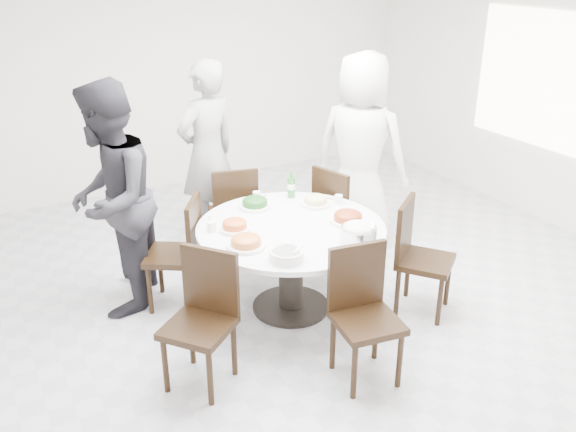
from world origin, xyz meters
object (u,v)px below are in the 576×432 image
soup_bowl (287,255)px  chair_n (233,211)px  chair_ne (343,214)px  diner_left (111,200)px  diner_right (361,151)px  dining_table (291,268)px  chair_nw (173,253)px  rice_bowl (358,235)px  chair_s (367,319)px  chair_sw (198,324)px  chair_se (426,259)px  diner_middle (207,154)px  beverage_bottle (291,185)px

soup_bowl → chair_n: bearing=80.4°
chair_ne → diner_left: size_ratio=0.50×
chair_ne → chair_n: size_ratio=1.00×
diner_right → diner_left: 2.44m
dining_table → chair_nw: chair_nw is taller
diner_left → rice_bowl: bearing=78.7°
chair_s → chair_sw: bearing=162.6°
chair_sw → chair_se: same height
chair_n → dining_table: bearing=105.1°
diner_right → rice_bowl: (-0.92, -1.30, -0.15)m
diner_middle → beverage_bottle: diner_middle is taller
chair_se → beverage_bottle: bearing=82.8°
chair_sw → soup_bowl: 0.77m
dining_table → chair_se: 1.09m
chair_se → soup_bowl: size_ratio=3.88×
chair_sw → chair_se: 1.94m
chair_n → rice_bowl: (0.34, -1.57, 0.33)m
chair_se → chair_ne: bearing=56.9°
chair_sw → chair_s: same height
chair_se → chair_s: bearing=170.6°
rice_bowl → beverage_bottle: size_ratio=1.16×
chair_nw → rice_bowl: size_ratio=3.49×
beverage_bottle → rice_bowl: bearing=-89.7°
chair_ne → beverage_bottle: 0.68m
chair_sw → diner_middle: diner_middle is taller
diner_right → diner_middle: size_ratio=1.04×
beverage_bottle → dining_table: bearing=-119.0°
chair_n → soup_bowl: size_ratio=3.88×
diner_left → soup_bowl: 1.54m
chair_se → diner_left: bearing=111.7°
chair_nw → diner_right: diner_right is taller
chair_se → chair_nw: bearing=111.0°
chair_nw → chair_sw: (-0.19, -1.08, 0.00)m
chair_se → diner_middle: (-1.02, 2.09, 0.45)m
chair_s → chair_se: bearing=36.1°
chair_nw → diner_middle: size_ratio=0.52×
chair_nw → beverage_bottle: 1.18m
dining_table → diner_middle: (-0.08, 1.55, 0.55)m
rice_bowl → beverage_bottle: 1.03m
rice_bowl → soup_bowl: size_ratio=1.11×
dining_table → diner_middle: size_ratio=0.81×
chair_se → rice_bowl: size_ratio=3.49×
chair_s → chair_ne: bearing=70.1°
dining_table → chair_s: (0.02, -1.04, 0.10)m
rice_bowl → chair_sw: bearing=-177.1°
chair_ne → chair_n: same height
dining_table → chair_nw: (-0.81, 0.53, 0.10)m
chair_ne → soup_bowl: 1.57m
chair_n → chair_se: same height
chair_s → rice_bowl: 0.71m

